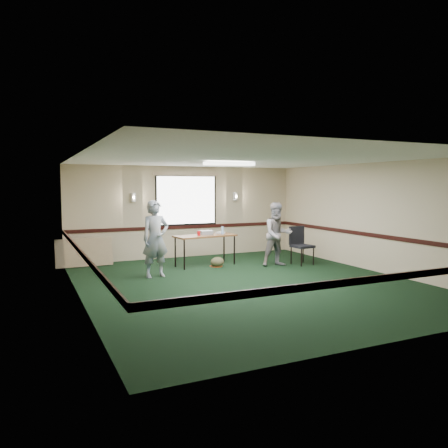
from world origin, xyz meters
name	(u,v)px	position (x,y,z in m)	size (l,w,h in m)	color
ground	(249,283)	(0.00, 0.00, 0.00)	(8.00, 8.00, 0.00)	black
room_shell	(211,207)	(0.00, 2.12, 1.58)	(8.00, 8.02, 8.00)	#C9B891
folding_table	(205,237)	(-0.05, 2.39, 0.76)	(1.71, 0.86, 0.82)	brown
projector	(206,233)	(0.01, 2.46, 0.88)	(0.33, 0.27, 0.11)	gray
game_console	(221,233)	(0.46, 2.52, 0.85)	(0.21, 0.17, 0.05)	silver
red_cup	(199,233)	(-0.25, 2.34, 0.88)	(0.08, 0.08, 0.12)	red
water_bottle	(223,230)	(0.44, 2.36, 0.93)	(0.06, 0.06, 0.21)	#90BAEC
duffel_bag	(217,262)	(0.17, 2.08, 0.13)	(0.36, 0.27, 0.26)	#443B26
cable_coil	(216,266)	(0.16, 2.14, 0.01)	(0.34, 0.34, 0.02)	#C04518
folded_table	(84,252)	(-3.00, 3.60, 0.37)	(1.45, 0.06, 0.75)	#9E7E61
conference_chair	(300,242)	(2.38, 1.53, 0.60)	(0.55, 0.57, 1.03)	black
person_left	(155,239)	(-1.66, 1.51, 0.90)	(0.65, 0.43, 1.79)	#405F8E
person_right	(278,234)	(1.67, 1.54, 0.84)	(0.82, 0.64, 1.68)	slate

